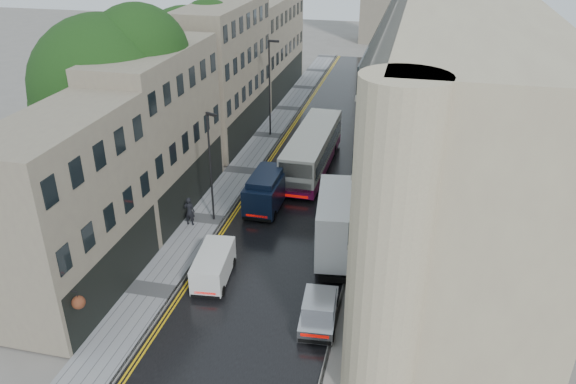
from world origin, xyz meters
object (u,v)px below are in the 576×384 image
at_px(tree_near, 109,112).
at_px(lamp_post_far, 270,89).
at_px(silver_hatchback, 300,326).
at_px(navy_van, 246,199).
at_px(white_lorry, 318,237).
at_px(white_van, 193,280).
at_px(cream_bus, 287,166).
at_px(tree_far, 188,74).
at_px(lamp_post_near, 211,168).
at_px(pedestrian, 189,211).

bearing_deg(tree_near, lamp_post_far, 66.78).
height_order(silver_hatchback, navy_van, navy_van).
height_order(white_lorry, white_van, white_lorry).
xyz_separation_m(cream_bus, silver_hatchback, (4.60, -16.81, -0.90)).
relative_size(tree_far, white_van, 3.10).
height_order(silver_hatchback, white_van, white_van).
bearing_deg(lamp_post_near, pedestrian, -116.95).
xyz_separation_m(tree_far, white_van, (8.74, -21.77, -5.30)).
relative_size(silver_hatchback, lamp_post_far, 0.45).
bearing_deg(navy_van, pedestrian, -147.07).
bearing_deg(white_van, tree_far, 105.92).
xyz_separation_m(white_lorry, lamp_post_near, (-7.96, 4.12, 1.76)).
bearing_deg(white_lorry, lamp_post_far, 104.93).
distance_m(navy_van, lamp_post_far, 16.15).
relative_size(white_lorry, silver_hatchback, 2.07).
bearing_deg(tree_far, silver_hatchback, -57.64).
bearing_deg(tree_near, lamp_post_near, -5.73).
distance_m(white_lorry, lamp_post_near, 9.14).
bearing_deg(white_van, white_lorry, 26.36).
distance_m(cream_bus, navy_van, 5.77).
relative_size(navy_van, lamp_post_near, 0.71).
relative_size(cream_bus, silver_hatchback, 3.04).
relative_size(tree_near, lamp_post_near, 1.82).
relative_size(pedestrian, lamp_post_far, 0.23).
relative_size(white_van, navy_van, 0.75).
bearing_deg(silver_hatchback, white_van, 156.78).
xyz_separation_m(tree_far, lamp_post_far, (6.55, 2.97, -1.72)).
height_order(white_lorry, navy_van, white_lorry).
xyz_separation_m(white_lorry, lamp_post_far, (-8.39, 20.82, 2.34)).
relative_size(tree_far, lamp_post_near, 1.64).
bearing_deg(lamp_post_far, white_van, -82.25).
bearing_deg(tree_near, white_van, -44.14).
xyz_separation_m(cream_bus, lamp_post_near, (-3.62, -6.57, 2.27)).
bearing_deg(pedestrian, navy_van, -146.58).
distance_m(tree_near, silver_hatchback, 19.96).
distance_m(tree_near, navy_van, 10.81).
bearing_deg(pedestrian, tree_far, -68.06).
bearing_deg(cream_bus, lamp_post_far, 112.52).
xyz_separation_m(tree_near, lamp_post_near, (7.27, -0.73, -3.02)).
relative_size(tree_near, cream_bus, 1.16).
height_order(tree_far, lamp_post_far, tree_far).
bearing_deg(tree_far, navy_van, -54.74).
relative_size(white_van, pedestrian, 2.00).
relative_size(cream_bus, lamp_post_far, 1.37).
bearing_deg(lamp_post_near, lamp_post_far, 115.02).
bearing_deg(white_van, cream_bus, 76.83).
bearing_deg(cream_bus, tree_near, -151.04).
xyz_separation_m(pedestrian, lamp_post_near, (1.28, 1.06, 2.81)).
height_order(tree_near, white_van, tree_near).
distance_m(white_lorry, white_van, 7.44).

